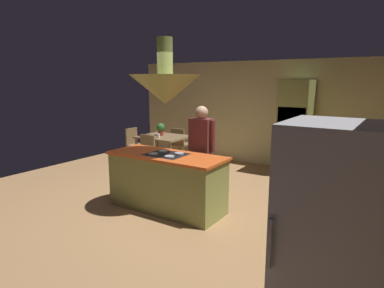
{
  "coord_description": "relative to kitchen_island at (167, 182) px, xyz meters",
  "views": [
    {
      "loc": [
        3.16,
        -4.29,
        2.09
      ],
      "look_at": [
        0.1,
        0.4,
        1.0
      ],
      "focal_mm": 30.93,
      "sensor_mm": 36.0,
      "label": 1
    }
  ],
  "objects": [
    {
      "name": "microwave_on_counter",
      "position": [
        2.84,
        1.56,
        0.6
      ],
      "size": [
        0.46,
        0.36,
        0.28
      ],
      "primitive_type": "cube",
      "color": "#232326",
      "rests_on": "counter_run_right"
    },
    {
      "name": "oven_tower",
      "position": [
        1.1,
        3.24,
        0.58
      ],
      "size": [
        0.66,
        0.62,
        2.1
      ],
      "color": "#8C934C",
      "rests_on": "ground"
    },
    {
      "name": "chair_at_corner",
      "position": [
        -2.65,
        2.1,
        0.04
      ],
      "size": [
        0.4,
        0.4,
        0.87
      ],
      "rotation": [
        0.0,
        0.0,
        1.57
      ],
      "color": "olive",
      "rests_on": "ground"
    },
    {
      "name": "chair_by_back_wall",
      "position": [
        -1.7,
        2.79,
        0.04
      ],
      "size": [
        0.4,
        0.4,
        0.87
      ],
      "rotation": [
        0.0,
        0.0,
        3.14
      ],
      "color": "olive",
      "rests_on": "ground"
    },
    {
      "name": "dining_table",
      "position": [
        -1.7,
        2.1,
        0.2
      ],
      "size": [
        1.13,
        0.93,
        0.76
      ],
      "color": "olive",
      "rests_on": "ground"
    },
    {
      "name": "canister_flour",
      "position": [
        2.84,
        0.17,
        0.54
      ],
      "size": [
        0.1,
        0.1,
        0.17
      ],
      "primitive_type": "cylinder",
      "color": "silver",
      "rests_on": "counter_run_right"
    },
    {
      "name": "ground",
      "position": [
        0.0,
        0.2,
        -0.46
      ],
      "size": [
        8.16,
        8.16,
        0.0
      ],
      "primitive_type": "plane",
      "color": "#AD7F51"
    },
    {
      "name": "kitchen_island",
      "position": [
        0.0,
        0.0,
        0.0
      ],
      "size": [
        1.96,
        0.78,
        0.94
      ],
      "color": "#8C934C",
      "rests_on": "ground"
    },
    {
      "name": "canister_sugar",
      "position": [
        2.84,
        0.35,
        0.55
      ],
      "size": [
        0.11,
        0.11,
        0.18
      ],
      "primitive_type": "cylinder",
      "color": "silver",
      "rests_on": "counter_run_right"
    },
    {
      "name": "counter_run_right",
      "position": [
        2.84,
        0.8,
        0.0
      ],
      "size": [
        0.73,
        2.57,
        0.92
      ],
      "color": "#8C934C",
      "rests_on": "ground"
    },
    {
      "name": "chair_facing_island",
      "position": [
        -1.7,
        1.41,
        0.04
      ],
      "size": [
        0.4,
        0.4,
        0.87
      ],
      "color": "olive",
      "rests_on": "ground"
    },
    {
      "name": "range_hood",
      "position": [
        0.0,
        0.0,
        1.51
      ],
      "size": [
        1.1,
        1.1,
        1.0
      ],
      "color": "#8C934C"
    },
    {
      "name": "cup_on_table",
      "position": [
        -1.66,
        1.87,
        0.34
      ],
      "size": [
        0.07,
        0.07,
        0.09
      ],
      "primitive_type": "cylinder",
      "color": "white",
      "rests_on": "dining_table"
    },
    {
      "name": "canister_tea",
      "position": [
        2.84,
        0.53,
        0.54
      ],
      "size": [
        0.13,
        0.13,
        0.17
      ],
      "primitive_type": "cylinder",
      "color": "silver",
      "rests_on": "counter_run_right"
    },
    {
      "name": "pendant_light_over_table",
      "position": [
        -1.7,
        2.1,
        1.4
      ],
      "size": [
        0.32,
        0.32,
        0.82
      ],
      "color": "beige"
    },
    {
      "name": "potted_plant_on_table",
      "position": [
        -1.81,
        2.14,
        0.46
      ],
      "size": [
        0.2,
        0.2,
        0.3
      ],
      "color": "#99382D",
      "rests_on": "dining_table"
    },
    {
      "name": "person_at_island",
      "position": [
        0.26,
        0.66,
        0.49
      ],
      "size": [
        0.53,
        0.22,
        1.66
      ],
      "color": "tan",
      "rests_on": "ground"
    },
    {
      "name": "refrigerator",
      "position": [
        2.8,
        -1.7,
        0.44
      ],
      "size": [
        0.72,
        0.74,
        1.81
      ],
      "color": "silver",
      "rests_on": "ground"
    },
    {
      "name": "wall_back",
      "position": [
        0.0,
        3.65,
        0.81
      ],
      "size": [
        6.8,
        0.1,
        2.55
      ],
      "primitive_type": "cube",
      "color": "beige",
      "rests_on": "ground"
    }
  ]
}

